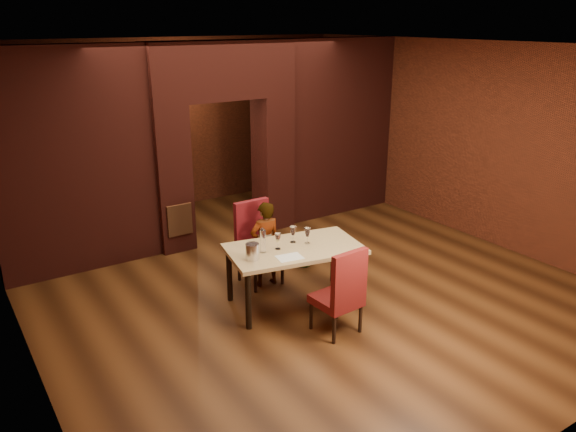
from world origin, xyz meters
The scene contains 25 objects.
floor centered at (0.00, 0.00, 0.00)m, with size 8.00×8.00×0.00m, color #4D2B13.
ceiling centered at (0.00, 0.00, 3.20)m, with size 7.00×8.00×0.04m, color silver.
wall_back centered at (0.00, 4.00, 1.60)m, with size 7.00×0.04×3.20m, color maroon.
wall_front centered at (0.00, -4.00, 1.60)m, with size 7.00×0.04×3.20m, color maroon.
wall_left centered at (-3.50, 0.00, 1.60)m, with size 0.04×8.00×3.20m, color maroon.
wall_right centered at (3.50, 0.00, 1.60)m, with size 0.04×8.00×3.20m, color maroon.
pillar_left centered at (-0.95, 2.00, 1.15)m, with size 0.55×0.55×2.30m, color maroon.
pillar_right centered at (0.95, 2.00, 1.15)m, with size 0.55×0.55×2.30m, color maroon.
lintel centered at (0.00, 2.00, 2.75)m, with size 2.45×0.55×0.90m, color maroon.
wing_wall_left centered at (-2.36, 2.00, 1.60)m, with size 2.27×0.35×3.20m, color maroon.
wing_wall_right centered at (2.36, 2.00, 1.60)m, with size 2.27×0.35×3.20m, color maroon.
vent_panel centered at (-0.95, 1.71, 0.55)m, with size 0.40×0.03×0.50m, color #A2582F.
rear_door centered at (-0.40, 3.94, 1.05)m, with size 0.90×0.08×2.10m, color black.
rear_door_frame centered at (-0.40, 3.90, 1.05)m, with size 1.02×0.04×2.22m, color black.
dining_table centered at (-0.39, -0.66, 0.39)m, with size 1.68×0.94×0.79m, color tan.
chair_far centered at (-0.45, 0.11, 0.57)m, with size 0.52×0.52×1.15m, color maroon.
chair_near centered at (-0.37, -1.50, 0.54)m, with size 0.49×0.49×1.08m, color maroon.
person_seated centered at (-0.42, 0.02, 0.60)m, with size 0.44×0.29×1.21m, color silver.
wine_glass_a centered at (-0.60, -0.59, 0.89)m, with size 0.08×0.08×0.21m, color white, non-canonical shape.
wine_glass_b centered at (-0.32, -0.51, 0.89)m, with size 0.09×0.09×0.21m, color white, non-canonical shape.
wine_glass_c centered at (-0.19, -0.65, 0.89)m, with size 0.09×0.09×0.21m, color white, non-canonical shape.
tasting_sheet centered at (-0.63, -0.89, 0.79)m, with size 0.31×0.22×0.00m, color silver.
wine_bucket centered at (-1.03, -0.70, 0.89)m, with size 0.16×0.16×0.20m, color silver.
water_bottle centered at (-0.81, -0.58, 0.94)m, with size 0.07×0.07×0.31m, color white.
potted_plant centered at (0.40, 0.24, 0.20)m, with size 0.36×0.31×0.40m, color #32672B.
Camera 1 is at (-4.08, -6.07, 3.52)m, focal length 35.00 mm.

